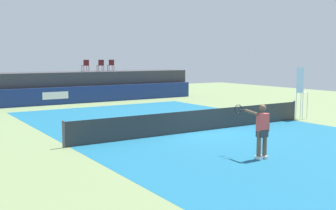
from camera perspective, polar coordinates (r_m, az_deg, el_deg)
The scene contains 13 objects.
ground_plane at distance 20.63m, azimuth -0.56°, elevation -2.42°, with size 48.00×48.00×0.00m, color #6B7F51.
court_inner at distance 18.20m, azimuth 4.49°, elevation -3.66°, with size 12.00×22.00×0.00m, color #16597A.
sponsor_wall at distance 29.90m, azimuth -11.37°, elevation 1.44°, with size 18.00×0.22×1.20m.
spectator_platform at distance 31.54m, azimuth -12.58°, elevation 2.59°, with size 18.00×2.80×2.20m, color #38383D.
spectator_chair_far_left at distance 31.67m, azimuth -11.47°, elevation 5.52°, with size 0.45×0.45×0.89m.
spectator_chair_left at distance 31.81m, azimuth -9.42°, elevation 5.57°, with size 0.47×0.47×0.89m.
spectator_chair_center at distance 32.63m, azimuth -8.00°, elevation 5.62°, with size 0.48×0.48×0.89m.
umpire_chair at distance 22.65m, azimuth 18.14°, elevation 2.11°, with size 0.47×0.47×2.76m.
tennis_net at distance 18.12m, azimuth 4.51°, elevation -2.19°, with size 12.40×0.02×0.95m, color #2D2D2D.
net_post_near at distance 15.23m, azimuth -14.44°, elevation -3.98°, with size 0.10×0.10×1.00m, color #4C4C51.
net_post_far at distance 22.39m, azimuth 17.24°, elevation -0.71°, with size 0.10×0.10×1.00m, color #4C4C51.
tennis_player at distance 13.44m, azimuth 12.96°, elevation -3.36°, with size 0.60×1.18×1.77m.
tennis_ball at distance 25.34m, azimuth -13.07°, elevation -0.80°, with size 0.07×0.07×0.07m, color #D8EA33.
Camera 1 is at (-10.86, -14.24, 3.26)m, focal length 43.50 mm.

